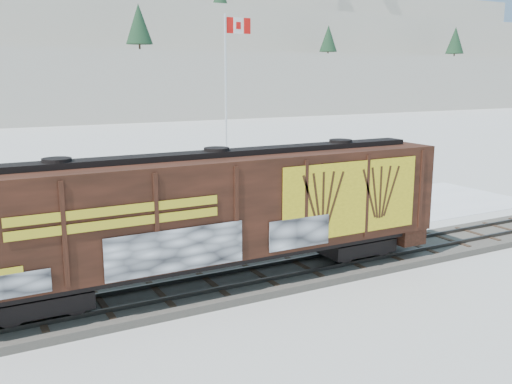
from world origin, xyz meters
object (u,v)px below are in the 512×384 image
hopper_railcar (218,209)px  car_dark (399,197)px  flagpole (228,129)px  car_white (293,204)px

hopper_railcar → car_dark: (15.15, 6.96, -2.40)m
flagpole → car_white: flagpole is taller
hopper_railcar → car_dark: size_ratio=4.14×
hopper_railcar → car_white: (8.33, 8.10, -2.30)m
car_dark → car_white: bearing=67.3°
car_white → car_dark: (6.82, -1.14, -0.10)m
hopper_railcar → flagpole: size_ratio=1.55×
hopper_railcar → car_white: bearing=44.2°
hopper_railcar → flagpole: (8.15, 15.91, 1.25)m
car_white → car_dark: bearing=-81.2°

